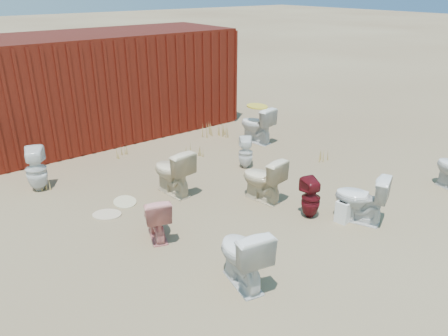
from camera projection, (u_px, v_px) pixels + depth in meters
ground at (246, 210)px, 7.20m from camera, size 100.00×100.00×0.00m
shipping_container at (108, 84)px, 10.51m from camera, size 6.00×2.40×2.40m
toilet_front_a at (242, 255)px, 5.29m from camera, size 0.63×0.90×0.83m
toilet_front_pink at (156, 217)px, 6.31m from camera, size 0.58×0.75×0.68m
toilet_front_c at (361, 198)px, 6.71m from camera, size 0.73×0.90×0.80m
toilet_front_maroon at (311, 198)px, 6.87m from camera, size 0.36×0.36×0.66m
toilet_back_a at (36, 169)px, 7.74m from camera, size 0.48×0.48×0.80m
toilet_back_beige_left at (172, 171)px, 7.61m from camera, size 0.56×0.87×0.84m
toilet_back_beige_right at (262, 179)px, 7.39m from camera, size 0.56×0.83×0.78m
toilet_back_yellowlid at (257, 125)px, 10.08m from camera, size 0.61×0.90×0.85m
toilet_back_e at (246, 153)px, 8.73m from camera, size 0.40×0.40×0.64m
yellow_lid at (257, 106)px, 9.91m from camera, size 0.43×0.54×0.02m
loose_tank at (348, 208)px, 6.89m from camera, size 0.53×0.29×0.35m
loose_lid_near at (125, 202)px, 7.43m from camera, size 0.48×0.57×0.02m
loose_lid_far at (107, 215)px, 7.03m from camera, size 0.59×0.58×0.02m
weed_clump_a at (50, 180)px, 7.94m from camera, size 0.36×0.36×0.27m
weed_clump_b at (195, 151)px, 9.34m from camera, size 0.32×0.32×0.27m
weed_clump_c at (226, 130)px, 10.58m from camera, size 0.36×0.36×0.32m
weed_clump_d at (123, 152)px, 9.33m from camera, size 0.30×0.30×0.23m
weed_clump_e at (207, 129)px, 10.60m from camera, size 0.34×0.34×0.34m
weed_clump_f at (320, 154)px, 9.19m from camera, size 0.28×0.28×0.24m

